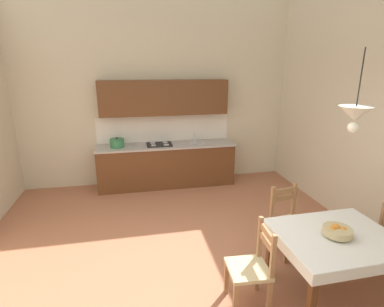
{
  "coord_description": "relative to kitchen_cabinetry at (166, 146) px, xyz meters",
  "views": [
    {
      "loc": [
        -0.57,
        -3.09,
        2.5
      ],
      "look_at": [
        0.32,
        1.22,
        1.2
      ],
      "focal_mm": 28.27,
      "sensor_mm": 36.0,
      "label": 1
    }
  ],
  "objects": [
    {
      "name": "dining_chair_tv_side",
      "position": [
        0.48,
        -3.57,
        -0.41
      ],
      "size": [
        0.44,
        0.44,
        0.93
      ],
      "color": "#D1BC89",
      "rests_on": "ground_plane"
    },
    {
      "name": "dining_table",
      "position": [
        1.4,
        -3.63,
        -0.23
      ],
      "size": [
        1.26,
        1.05,
        0.75
      ],
      "color": "brown",
      "rests_on": "ground_plane"
    },
    {
      "name": "wall_back",
      "position": [
        -0.12,
        0.33,
        1.17
      ],
      "size": [
        6.2,
        0.12,
        4.05
      ],
      "primitive_type": "cube",
      "color": "beige",
      "rests_on": "ground_plane"
    },
    {
      "name": "fruit_bowl",
      "position": [
        1.38,
        -3.64,
        -0.04
      ],
      "size": [
        0.3,
        0.3,
        0.12
      ],
      "color": "tan",
      "rests_on": "dining_table"
    },
    {
      "name": "dining_chair_kitchen_side",
      "position": [
        1.33,
        -2.76,
        -0.41
      ],
      "size": [
        0.48,
        0.48,
        0.93
      ],
      "color": "#D1BC89",
      "rests_on": "ground_plane"
    },
    {
      "name": "ground_plane",
      "position": [
        -0.12,
        -3.0,
        -0.91
      ],
      "size": [
        6.2,
        7.15,
        0.1
      ],
      "primitive_type": "cube",
      "color": "#AD6B4C"
    },
    {
      "name": "pendant_lamp",
      "position": [
        1.45,
        -3.56,
        1.18
      ],
      "size": [
        0.32,
        0.32,
        0.8
      ],
      "color": "black"
    },
    {
      "name": "kitchen_cabinetry",
      "position": [
        0.0,
        0.0,
        0.0
      ],
      "size": [
        2.85,
        0.63,
        2.2
      ],
      "color": "brown",
      "rests_on": "ground_plane"
    }
  ]
}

